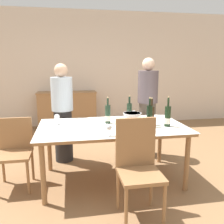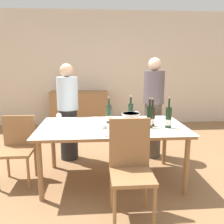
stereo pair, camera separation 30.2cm
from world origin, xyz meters
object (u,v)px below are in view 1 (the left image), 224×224
Objects in this scene: ice_bucket at (132,121)px; chair_left_end at (15,148)px; dining_table at (112,130)px; chair_near_front at (138,162)px; wine_bottle_2 at (151,116)px; sideboard_cabinet at (67,110)px; wine_glass_3 at (134,113)px; person_guest_left at (147,108)px; wine_bottle_0 at (129,113)px; wine_glass_0 at (138,120)px; wine_bottle_3 at (149,117)px; wine_glass_1 at (109,128)px; person_host at (63,114)px; wine_glass_2 at (57,117)px; wine_bottle_1 at (168,117)px; wine_bottle_4 at (108,115)px.

ice_bucket is 1.52m from chair_left_end.
chair_near_front reaches higher than dining_table.
sideboard_cabinet is at bearing 111.03° from wine_bottle_2.
person_guest_left reaches higher than wine_glass_3.
sideboard_cabinet reaches higher than chair_left_end.
dining_table is at bearing -133.33° from person_guest_left.
wine_bottle_0 is at bearing -122.94° from wine_glass_3.
dining_table is 0.36m from wine_glass_0.
person_guest_left is (0.28, 0.91, -0.06)m from wine_bottle_3.
wine_glass_1 reaches higher than wine_glass_0.
person_host is (-0.96, 0.88, -0.07)m from wine_glass_0.
chair_near_front reaches higher than sideboard_cabinet.
sideboard_cabinet is 3.15m from wine_bottle_3.
wine_glass_3 is at bearing 6.33° from wine_glass_2.
wine_glass_2 is 1.28m from chair_near_front.
wine_bottle_1 is 2.73× the size of wine_glass_2.
dining_table is 0.74m from wine_glass_2.
person_guest_left is (0.23, 0.83, -0.05)m from wine_bottle_2.
wine_bottle_4 is 2.63× the size of wine_glass_1.
wine_glass_2 is 0.09× the size of person_guest_left.
sideboard_cabinet is 3.10m from wine_bottle_2.
chair_near_front is at bearing -31.64° from chair_left_end.
wine_bottle_1 is at bearing -66.62° from sideboard_cabinet.
wine_glass_1 is 0.96× the size of wine_glass_2.
dining_table is 0.54m from wine_bottle_2.
wine_glass_0 reaches higher than wine_glass_3.
chair_near_front is (-0.24, -1.06, -0.27)m from wine_glass_3.
person_host is (-0.85, 1.00, -0.09)m from ice_bucket.
wine_bottle_4 is 1.01m from person_guest_left.
chair_left_end is at bearing -160.49° from person_guest_left.
sideboard_cabinet is 2.88m from dining_table.
dining_table is 1.21× the size of person_host.
chair_near_front is 0.61× the size of person_guest_left.
dining_table is 0.51m from wine_bottle_3.
person_host is at bearing 154.43° from wine_glass_3.
wine_glass_2 is at bearing 176.51° from wine_bottle_0.
ice_bucket is 0.58× the size of wine_bottle_3.
ice_bucket reaches higher than wine_glass_0.
wine_bottle_2 is 0.36× the size of chair_near_front.
ice_bucket is 0.49m from wine_bottle_1.
wine_bottle_1 reaches higher than ice_bucket.
ice_bucket is at bearing -172.65° from wine_bottle_1.
wine_glass_1 is (-0.38, -0.56, -0.04)m from wine_bottle_0.
wine_bottle_1 is at bearing 19.12° from wine_glass_1.
wine_bottle_2 is at bearing 28.51° from ice_bucket.
wine_glass_0 is (-0.14, 0.04, -0.04)m from wine_bottle_3.
wine_glass_2 is 0.61m from person_host.
chair_near_front is at bearing -79.65° from wine_bottle_4.
dining_table is at bearing -141.44° from wine_glass_3.
wine_glass_0 is at bearing -75.36° from wine_bottle_0.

